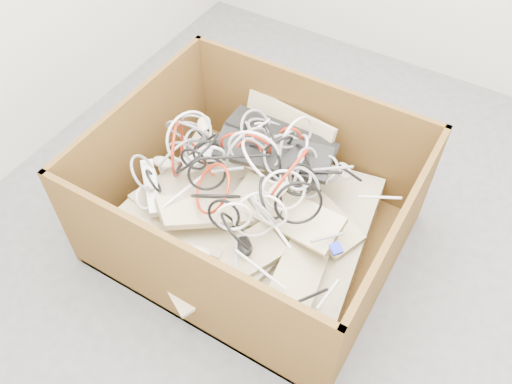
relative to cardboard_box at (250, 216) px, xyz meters
The scene contains 8 objects.
ground 0.31m from the cardboard_box, 26.83° to the left, with size 3.00×3.00×0.00m, color #48494B.
cardboard_box is the anchor object (origin of this frame).
keyboard_pile 0.14m from the cardboard_box, 29.49° to the left, with size 0.99×1.06×0.34m.
mice_scatter 0.21m from the cardboard_box, 135.84° to the right, with size 0.82×0.75×0.22m.
power_strip_left 0.31m from the cardboard_box, 159.58° to the left, with size 0.31×0.06×0.04m, color white.
power_strip_right 0.45m from the cardboard_box, 150.67° to the right, with size 0.26×0.05×0.04m, color white.
vga_plug 0.49m from the cardboard_box, 12.82° to the right, with size 0.04×0.04×0.02m, color #0D1CC4.
cable_tangle 0.28m from the cardboard_box, 142.30° to the left, with size 1.09×0.83×0.42m.
Camera 1 is at (0.50, -1.33, 1.98)m, focal length 37.15 mm.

